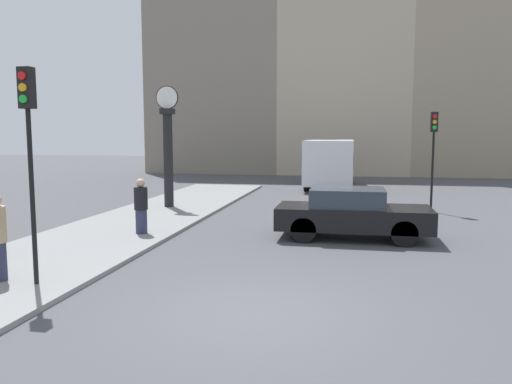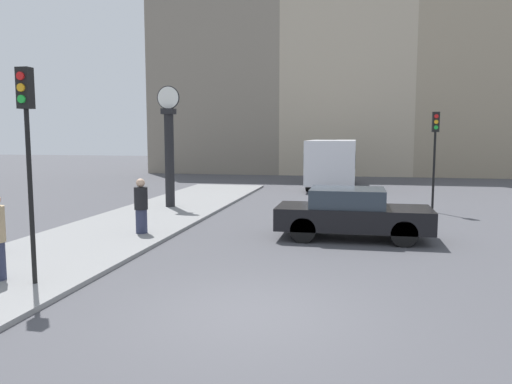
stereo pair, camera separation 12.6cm
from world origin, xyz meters
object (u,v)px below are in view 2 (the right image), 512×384
(sedan_car, at_px, (352,213))
(street_clock, at_px, (169,149))
(pedestrian_black_jacket, at_px, (141,206))
(bus_distant, at_px, (333,160))
(traffic_light_far, at_px, (435,141))
(traffic_light_near, at_px, (27,132))

(sedan_car, height_order, street_clock, street_clock)
(sedan_car, relative_size, pedestrian_black_jacket, 2.69)
(sedan_car, relative_size, bus_distant, 0.58)
(sedan_car, distance_m, pedestrian_black_jacket, 6.10)
(bus_distant, distance_m, traffic_light_far, 9.67)
(traffic_light_near, bearing_deg, bus_distant, 76.85)
(sedan_car, height_order, bus_distant, bus_distant)
(bus_distant, relative_size, traffic_light_near, 1.81)
(traffic_light_near, relative_size, traffic_light_far, 1.07)
(street_clock, bearing_deg, traffic_light_far, 6.71)
(traffic_light_near, relative_size, street_clock, 0.86)
(pedestrian_black_jacket, bearing_deg, traffic_light_far, 36.03)
(traffic_light_near, bearing_deg, street_clock, 96.86)
(sedan_car, bearing_deg, street_clock, 148.11)
(traffic_light_near, bearing_deg, pedestrian_black_jacket, 90.80)
(street_clock, relative_size, pedestrian_black_jacket, 2.98)
(traffic_light_near, bearing_deg, sedan_car, 45.03)
(pedestrian_black_jacket, bearing_deg, sedan_car, 8.36)
(sedan_car, xyz_separation_m, pedestrian_black_jacket, (-6.04, -0.89, 0.15))
(bus_distant, height_order, traffic_light_near, traffic_light_near)
(traffic_light_far, xyz_separation_m, street_clock, (-10.25, -1.21, -0.35))
(bus_distant, bearing_deg, pedestrian_black_jacket, -107.56)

